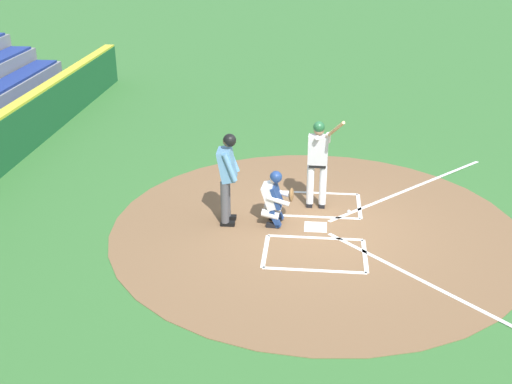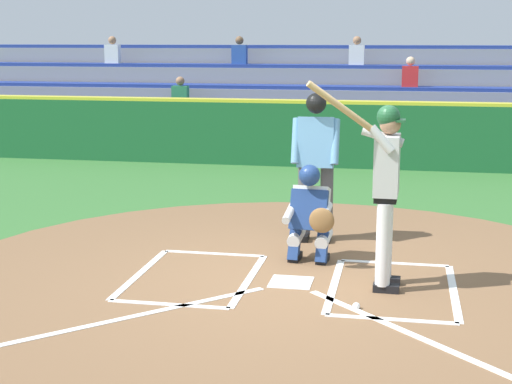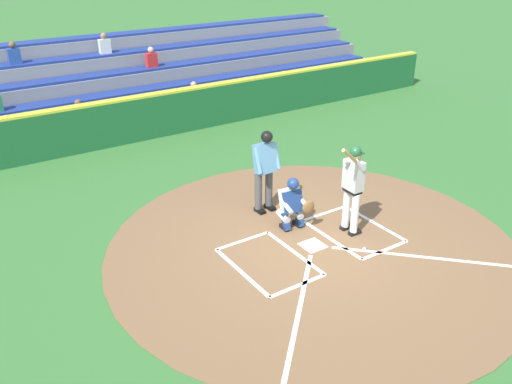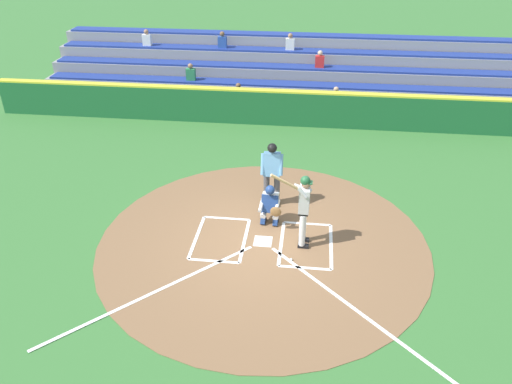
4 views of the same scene
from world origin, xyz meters
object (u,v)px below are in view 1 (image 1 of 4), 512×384
batter (318,158)px  catcher (275,197)px  baseball (349,212)px  plate_umpire (227,173)px

batter → catcher: bearing=-44.1°
batter → baseball: size_ratio=28.76×
plate_umpire → baseball: plate_umpire is taller
batter → baseball: (0.22, 0.67, -1.06)m
batter → catcher: 1.28m
catcher → baseball: size_ratio=15.27×
catcher → plate_umpire: size_ratio=0.61×
baseball → catcher: bearing=-67.3°
plate_umpire → catcher: bearing=93.3°
catcher → plate_umpire: (0.05, -0.92, 0.49)m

